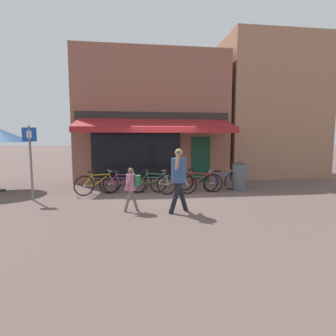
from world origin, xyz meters
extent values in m
plane|color=brown|center=(0.00, 0.00, 0.00)|extent=(160.00, 160.00, 0.00)
cube|color=#8E5647|center=(-0.24, 3.99, 3.06)|extent=(7.27, 3.00, 6.12)
cube|color=black|center=(-1.04, 2.47, 1.25)|extent=(4.00, 0.04, 2.20)
cube|color=#143D28|center=(1.94, 2.47, 1.05)|extent=(0.90, 0.04, 2.10)
cube|color=#282623|center=(-0.24, 2.47, 2.98)|extent=(6.91, 0.06, 0.44)
cube|color=maroon|center=(-0.24, 1.55, 2.66)|extent=(6.55, 1.88, 0.50)
cube|color=maroon|center=(-0.24, 0.62, 2.33)|extent=(6.55, 0.03, 0.20)
cube|color=#9E7056|center=(6.20, 4.49, 3.61)|extent=(5.20, 4.00, 7.21)
cylinder|color=#47494F|center=(-0.17, 0.25, 0.55)|extent=(5.25, 0.04, 0.04)
cylinder|color=#47494F|center=(-2.74, 0.25, 0.28)|extent=(0.04, 0.04, 0.55)
cylinder|color=#47494F|center=(2.40, 0.25, 0.28)|extent=(0.04, 0.04, 0.55)
torus|color=black|center=(-1.98, 0.29, 0.36)|extent=(0.70, 0.39, 0.73)
cylinder|color=#9E9EA3|center=(-1.98, 0.29, 0.36)|extent=(0.09, 0.09, 0.07)
torus|color=black|center=(-2.91, -0.14, 0.36)|extent=(0.70, 0.39, 0.73)
cylinder|color=#9E9EA3|center=(-2.91, -0.14, 0.36)|extent=(0.09, 0.09, 0.07)
cylinder|color=orange|center=(-2.33, 0.12, 0.53)|extent=(0.54, 0.25, 0.39)
cylinder|color=orange|center=(-2.36, 0.09, 0.71)|extent=(0.59, 0.30, 0.05)
cylinder|color=orange|center=(-2.62, -0.01, 0.53)|extent=(0.11, 0.10, 0.38)
cylinder|color=orange|center=(-2.75, -0.06, 0.35)|extent=(0.34, 0.18, 0.05)
cylinder|color=orange|center=(-2.78, -0.09, 0.54)|extent=(0.30, 0.14, 0.38)
cylinder|color=orange|center=(-2.03, 0.26, 0.53)|extent=(0.14, 0.12, 0.35)
cylinder|color=#9E9EA3|center=(-2.66, -0.05, 0.77)|extent=(0.06, 0.05, 0.11)
cube|color=black|center=(-2.67, -0.06, 0.84)|extent=(0.26, 0.19, 0.06)
cylinder|color=#9E9EA3|center=(-2.07, 0.22, 0.78)|extent=(0.04, 0.04, 0.14)
cylinder|color=#9E9EA3|center=(-2.07, 0.21, 0.85)|extent=(0.24, 0.48, 0.06)
torus|color=black|center=(-1.09, 0.19, 0.35)|extent=(0.70, 0.15, 0.70)
cylinder|color=#9E9EA3|center=(-1.09, 0.19, 0.35)|extent=(0.07, 0.07, 0.08)
torus|color=black|center=(-2.09, 0.20, 0.35)|extent=(0.70, 0.15, 0.70)
cylinder|color=#9E9EA3|center=(-2.09, 0.20, 0.35)|extent=(0.07, 0.07, 0.08)
cylinder|color=#892D7A|center=(-1.47, 0.21, 0.50)|extent=(0.56, 0.08, 0.37)
cylinder|color=#892D7A|center=(-1.51, 0.24, 0.68)|extent=(0.62, 0.04, 0.05)
cylinder|color=#892D7A|center=(-1.78, 0.22, 0.51)|extent=(0.12, 0.10, 0.37)
cylinder|color=#892D7A|center=(-1.92, 0.20, 0.34)|extent=(0.35, 0.04, 0.05)
cylinder|color=#892D7A|center=(-1.96, 0.22, 0.52)|extent=(0.31, 0.08, 0.36)
cylinder|color=#892D7A|center=(-1.14, 0.21, 0.51)|extent=(0.15, 0.09, 0.34)
cylinder|color=#9E9EA3|center=(-1.83, 0.25, 0.74)|extent=(0.06, 0.05, 0.11)
cube|color=black|center=(-1.85, 0.26, 0.81)|extent=(0.24, 0.11, 0.06)
cylinder|color=#9E9EA3|center=(-1.20, 0.24, 0.74)|extent=(0.03, 0.05, 0.14)
cylinder|color=#9E9EA3|center=(-1.20, 0.25, 0.81)|extent=(0.03, 0.52, 0.10)
torus|color=black|center=(-0.02, -0.24, 0.37)|extent=(0.73, 0.44, 0.74)
cylinder|color=#9E9EA3|center=(-0.02, -0.24, 0.37)|extent=(0.09, 0.09, 0.08)
torus|color=black|center=(-0.98, 0.21, 0.37)|extent=(0.73, 0.44, 0.74)
cylinder|color=#9E9EA3|center=(-0.98, 0.21, 0.37)|extent=(0.09, 0.09, 0.08)
cylinder|color=#23703D|center=(-0.38, -0.05, 0.53)|extent=(0.56, 0.24, 0.39)
cylinder|color=#23703D|center=(-0.40, -0.01, 0.72)|extent=(0.60, 0.31, 0.05)
cylinder|color=#23703D|center=(-0.67, 0.09, 0.54)|extent=(0.10, 0.12, 0.39)
cylinder|color=#23703D|center=(-0.81, 0.13, 0.36)|extent=(0.35, 0.19, 0.05)
cylinder|color=#23703D|center=(-0.84, 0.17, 0.55)|extent=(0.32, 0.12, 0.39)
cylinder|color=#23703D|center=(-0.07, -0.20, 0.54)|extent=(0.13, 0.13, 0.36)
cylinder|color=#9E9EA3|center=(-0.71, 0.14, 0.78)|extent=(0.06, 0.06, 0.11)
cube|color=black|center=(-0.72, 0.15, 0.85)|extent=(0.26, 0.20, 0.06)
cylinder|color=#9E9EA3|center=(-0.11, -0.15, 0.79)|extent=(0.04, 0.05, 0.14)
cylinder|color=#9E9EA3|center=(-0.10, -0.14, 0.85)|extent=(0.24, 0.48, 0.09)
torus|color=black|center=(0.75, -0.24, 0.33)|extent=(0.66, 0.37, 0.66)
cylinder|color=#9E9EA3|center=(0.75, -0.24, 0.33)|extent=(0.09, 0.09, 0.08)
torus|color=black|center=(-0.28, 0.18, 0.33)|extent=(0.66, 0.37, 0.66)
cylinder|color=#9E9EA3|center=(-0.28, 0.18, 0.33)|extent=(0.09, 0.09, 0.08)
cylinder|color=#BCB7B2|center=(0.36, -0.06, 0.47)|extent=(0.60, 0.22, 0.35)
cylinder|color=#BCB7B2|center=(0.33, -0.03, 0.64)|extent=(0.65, 0.29, 0.05)
cylinder|color=#BCB7B2|center=(0.05, 0.07, 0.48)|extent=(0.11, 0.12, 0.35)
cylinder|color=#BCB7B2|center=(-0.10, 0.10, 0.32)|extent=(0.38, 0.18, 0.05)
cylinder|color=#BCB7B2|center=(-0.13, 0.14, 0.49)|extent=(0.33, 0.11, 0.34)
cylinder|color=#BCB7B2|center=(0.70, -0.20, 0.48)|extent=(0.14, 0.13, 0.32)
cylinder|color=#9E9EA3|center=(0.01, 0.12, 0.70)|extent=(0.06, 0.06, 0.11)
cube|color=black|center=(0.00, 0.13, 0.76)|extent=(0.26, 0.19, 0.06)
cylinder|color=#9E9EA3|center=(0.66, -0.15, 0.70)|extent=(0.04, 0.05, 0.14)
cylinder|color=#9E9EA3|center=(0.66, -0.14, 0.77)|extent=(0.22, 0.49, 0.10)
torus|color=black|center=(1.75, -0.11, 0.36)|extent=(0.71, 0.43, 0.72)
cylinder|color=#9E9EA3|center=(1.75, -0.11, 0.36)|extent=(0.09, 0.09, 0.08)
torus|color=black|center=(0.74, 0.36, 0.36)|extent=(0.71, 0.43, 0.72)
cylinder|color=#9E9EA3|center=(0.74, 0.36, 0.36)|extent=(0.09, 0.09, 0.08)
cylinder|color=#B21E1E|center=(1.36, 0.05, 0.52)|extent=(0.56, 0.34, 0.38)
cylinder|color=#B21E1E|center=(1.31, 0.04, 0.70)|extent=(0.64, 0.32, 0.05)
cylinder|color=#B21E1E|center=(1.05, 0.19, 0.53)|extent=(0.13, 0.05, 0.38)
cylinder|color=#B21E1E|center=(0.92, 0.28, 0.35)|extent=(0.37, 0.20, 0.05)
cylinder|color=#B21E1E|center=(0.87, 0.28, 0.53)|extent=(0.30, 0.22, 0.38)
cylinder|color=#B21E1E|center=(1.69, -0.11, 0.53)|extent=(0.16, 0.05, 0.35)
cylinder|color=#9E9EA3|center=(0.98, 0.19, 0.76)|extent=(0.06, 0.03, 0.11)
cube|color=black|center=(0.96, 0.19, 0.83)|extent=(0.26, 0.20, 0.06)
cylinder|color=#9E9EA3|center=(1.62, -0.11, 0.76)|extent=(0.04, 0.05, 0.14)
cylinder|color=#9E9EA3|center=(1.61, -0.12, 0.83)|extent=(0.24, 0.48, 0.09)
torus|color=black|center=(2.62, 0.30, 0.34)|extent=(0.68, 0.34, 0.68)
cylinder|color=#9E9EA3|center=(2.62, 0.30, 0.34)|extent=(0.09, 0.09, 0.08)
torus|color=black|center=(1.69, -0.02, 0.34)|extent=(0.68, 0.34, 0.68)
cylinder|color=#9E9EA3|center=(1.69, -0.02, 0.34)|extent=(0.09, 0.09, 0.08)
cylinder|color=#1E4793|center=(2.27, 0.16, 0.49)|extent=(0.54, 0.17, 0.36)
cylinder|color=#1E4793|center=(2.25, 0.13, 0.66)|extent=(0.58, 0.23, 0.05)
cylinder|color=#1E4793|center=(1.99, 0.06, 0.49)|extent=(0.10, 0.11, 0.36)
cylinder|color=#1E4793|center=(1.85, 0.04, 0.33)|extent=(0.34, 0.15, 0.05)
cylinder|color=#1E4793|center=(1.83, 0.01, 0.50)|extent=(0.30, 0.09, 0.35)
cylinder|color=#1E4793|center=(2.58, 0.27, 0.49)|extent=(0.14, 0.12, 0.33)
cylinder|color=#9E9EA3|center=(1.95, 0.02, 0.72)|extent=(0.06, 0.05, 0.11)
cube|color=black|center=(1.94, 0.01, 0.79)|extent=(0.26, 0.18, 0.06)
cylinder|color=#9E9EA3|center=(2.53, 0.22, 0.72)|extent=(0.04, 0.05, 0.14)
cylinder|color=#9E9EA3|center=(2.54, 0.21, 0.79)|extent=(0.19, 0.50, 0.09)
cylinder|color=black|center=(-0.10, -2.70, 0.41)|extent=(0.37, 0.15, 0.86)
cylinder|color=black|center=(0.12, -2.47, 0.41)|extent=(0.37, 0.15, 0.86)
cylinder|color=#334C7F|center=(0.01, -2.58, 1.15)|extent=(0.42, 0.42, 0.65)
sphere|color=#A87A5B|center=(0.01, -2.58, 1.62)|extent=(0.22, 0.22, 0.22)
cylinder|color=#334C7F|center=(0.09, -2.35, 1.15)|extent=(0.32, 0.20, 0.59)
cylinder|color=#334C7F|center=(-0.04, -2.83, 1.30)|extent=(0.25, 0.22, 0.30)
cylinder|color=#A87A5B|center=(-0.07, -2.82, 1.39)|extent=(0.17, 0.23, 0.45)
cube|color=black|center=(-0.04, -2.77, 1.60)|extent=(0.02, 0.07, 0.14)
cylinder|color=slate|center=(-1.36, -2.37, 0.29)|extent=(0.25, 0.10, 0.60)
cylinder|color=slate|center=(-1.19, -2.24, 0.29)|extent=(0.25, 0.10, 0.60)
cylinder|color=#B26684|center=(-1.27, -2.31, 0.80)|extent=(0.27, 0.27, 0.46)
sphere|color=brown|center=(-1.27, -2.31, 1.13)|extent=(0.15, 0.15, 0.15)
cylinder|color=#B26684|center=(-1.20, -2.17, 0.80)|extent=(0.21, 0.10, 0.41)
cylinder|color=#B26684|center=(-1.35, -2.44, 0.80)|extent=(0.21, 0.10, 0.41)
cube|color=#23663D|center=(-1.08, -2.32, 0.86)|extent=(0.16, 0.22, 0.27)
cylinder|color=#515459|center=(2.90, 0.17, 0.51)|extent=(0.57, 0.57, 1.02)
cone|color=#33353A|center=(2.90, 0.17, 1.08)|extent=(0.58, 0.58, 0.11)
cylinder|color=slate|center=(-4.47, -0.55, 1.21)|extent=(0.07, 0.07, 2.41)
cube|color=#14429E|center=(-4.47, -0.56, 2.13)|extent=(0.44, 0.02, 0.44)
cube|color=white|center=(-4.47, -0.58, 2.13)|extent=(0.14, 0.01, 0.22)
camera|label=1|loc=(-1.20, -9.47, 1.98)|focal=28.00mm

